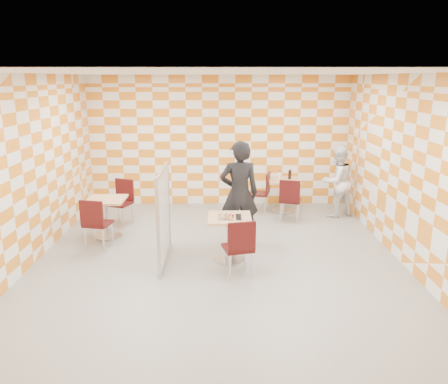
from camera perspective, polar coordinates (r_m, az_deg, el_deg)
name	(u,v)px	position (r m, az deg, el deg)	size (l,w,h in m)	color
room_shell	(218,167)	(7.28, -0.81, 3.35)	(7.00, 7.00, 7.00)	gray
main_table	(230,231)	(7.15, 0.73, -5.11)	(0.70, 0.70, 0.75)	tan
second_table	(283,190)	(9.82, 7.75, 0.27)	(0.70, 0.70, 0.75)	tan
empty_table	(107,211)	(8.48, -15.05, -2.43)	(0.70, 0.70, 0.75)	tan
chair_main_front	(240,244)	(6.50, 2.05, -6.85)	(0.51, 0.52, 0.92)	#3A0B0C
chair_second_front	(290,197)	(9.10, 8.61, -0.68)	(0.52, 0.53, 0.92)	#3A0B0C
chair_second_side	(263,190)	(9.64, 5.12, 0.30)	(0.52, 0.51, 0.92)	#3A0B0C
chair_empty_near	(95,220)	(7.88, -16.49, -3.56)	(0.50, 0.51, 0.92)	#3A0B0C
chair_empty_far	(122,198)	(9.17, -13.16, -0.79)	(0.55, 0.55, 0.92)	#3A0B0C
partition	(164,215)	(7.08, -7.89, -3.05)	(0.08, 1.38, 1.55)	white
man_dark	(239,194)	(7.73, 2.00, -0.22)	(0.69, 0.45, 1.89)	black
man_white	(337,181)	(9.69, 14.55, 1.35)	(0.75, 0.59, 1.55)	white
pizza_on_foil	(230,216)	(7.05, 0.74, -3.18)	(0.40, 0.40, 0.04)	silver
sport_bottle	(279,175)	(9.78, 7.21, 2.21)	(0.06, 0.06, 0.20)	white
soda_bottle	(290,175)	(9.80, 8.59, 2.27)	(0.07, 0.07, 0.23)	black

